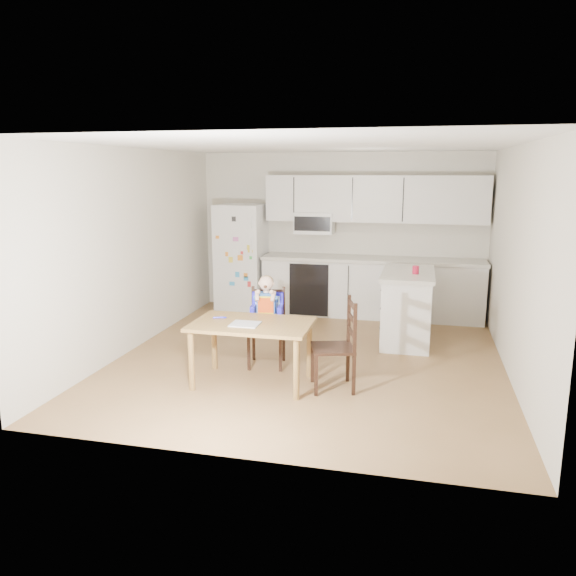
{
  "coord_description": "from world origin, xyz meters",
  "views": [
    {
      "loc": [
        1.24,
        -6.35,
        2.22
      ],
      "look_at": [
        -0.19,
        -0.34,
        0.93
      ],
      "focal_mm": 35.0,
      "sensor_mm": 36.0,
      "label": 1
    }
  ],
  "objects_px": {
    "kitchen_island": "(407,306)",
    "chair_booster": "(267,311)",
    "red_cup": "(416,270)",
    "dining_table": "(252,331)",
    "chair_side": "(342,339)",
    "refrigerator": "(241,258)"
  },
  "relations": [
    {
      "from": "red_cup",
      "to": "dining_table",
      "type": "bearing_deg",
      "value": -132.36
    },
    {
      "from": "kitchen_island",
      "to": "red_cup",
      "type": "relative_size",
      "value": 12.25
    },
    {
      "from": "kitchen_island",
      "to": "red_cup",
      "type": "height_order",
      "value": "red_cup"
    },
    {
      "from": "refrigerator",
      "to": "red_cup",
      "type": "xyz_separation_m",
      "value": [
        2.75,
        -1.3,
        0.13
      ]
    },
    {
      "from": "red_cup",
      "to": "chair_booster",
      "type": "distance_m",
      "value": 2.04
    },
    {
      "from": "red_cup",
      "to": "chair_side",
      "type": "distance_m",
      "value": 1.9
    },
    {
      "from": "refrigerator",
      "to": "dining_table",
      "type": "relative_size",
      "value": 1.37
    },
    {
      "from": "kitchen_island",
      "to": "dining_table",
      "type": "xyz_separation_m",
      "value": [
        -1.54,
        -1.92,
        0.11
      ]
    },
    {
      "from": "dining_table",
      "to": "chair_side",
      "type": "height_order",
      "value": "chair_side"
    },
    {
      "from": "kitchen_island",
      "to": "chair_booster",
      "type": "xyz_separation_m",
      "value": [
        -1.55,
        -1.31,
        0.17
      ]
    },
    {
      "from": "red_cup",
      "to": "dining_table",
      "type": "xyz_separation_m",
      "value": [
        -1.63,
        -1.79,
        -0.41
      ]
    },
    {
      "from": "red_cup",
      "to": "chair_booster",
      "type": "height_order",
      "value": "chair_booster"
    },
    {
      "from": "refrigerator",
      "to": "red_cup",
      "type": "relative_size",
      "value": 16.47
    },
    {
      "from": "kitchen_island",
      "to": "chair_side",
      "type": "height_order",
      "value": "chair_side"
    },
    {
      "from": "refrigerator",
      "to": "chair_booster",
      "type": "height_order",
      "value": "refrigerator"
    },
    {
      "from": "red_cup",
      "to": "dining_table",
      "type": "relative_size",
      "value": 0.08
    },
    {
      "from": "kitchen_island",
      "to": "refrigerator",
      "type": "bearing_deg",
      "value": 156.34
    },
    {
      "from": "chair_side",
      "to": "refrigerator",
      "type": "bearing_deg",
      "value": -162.09
    },
    {
      "from": "refrigerator",
      "to": "chair_side",
      "type": "height_order",
      "value": "refrigerator"
    },
    {
      "from": "kitchen_island",
      "to": "chair_booster",
      "type": "height_order",
      "value": "chair_booster"
    },
    {
      "from": "chair_booster",
      "to": "chair_side",
      "type": "distance_m",
      "value": 1.09
    },
    {
      "from": "red_cup",
      "to": "refrigerator",
      "type": "bearing_deg",
      "value": 154.72
    }
  ]
}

